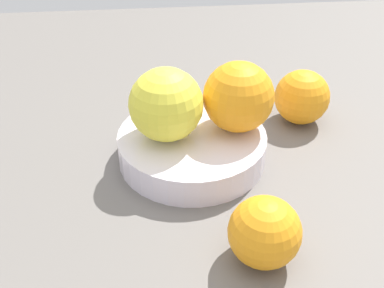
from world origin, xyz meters
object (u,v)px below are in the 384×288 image
(orange_in_bowl_0, at_px, (166,106))
(orange_loose_0, at_px, (302,97))
(orange_loose_1, at_px, (265,232))
(fruit_bowl, at_px, (192,147))
(orange_in_bowl_1, at_px, (239,97))

(orange_in_bowl_0, distance_m, orange_loose_0, 0.21)
(orange_loose_0, xyz_separation_m, orange_loose_1, (-0.24, 0.11, -0.00))
(fruit_bowl, xyz_separation_m, orange_in_bowl_1, (0.01, -0.06, 0.06))
(fruit_bowl, relative_size, orange_in_bowl_1, 2.12)
(orange_in_bowl_0, height_order, orange_in_bowl_1, orange_in_bowl_0)
(fruit_bowl, distance_m, orange_loose_0, 0.17)
(orange_in_bowl_0, height_order, orange_loose_0, orange_in_bowl_0)
(fruit_bowl, height_order, orange_loose_0, orange_loose_0)
(orange_in_bowl_1, xyz_separation_m, orange_loose_1, (-0.18, 0.01, -0.04))
(orange_loose_0, bearing_deg, orange_in_bowl_1, 121.41)
(orange_in_bowl_0, bearing_deg, orange_in_bowl_1, -80.58)
(orange_in_bowl_1, bearing_deg, orange_loose_1, 178.36)
(fruit_bowl, distance_m, orange_in_bowl_0, 0.07)
(orange_loose_1, bearing_deg, orange_in_bowl_1, -1.64)
(fruit_bowl, relative_size, orange_loose_0, 2.43)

